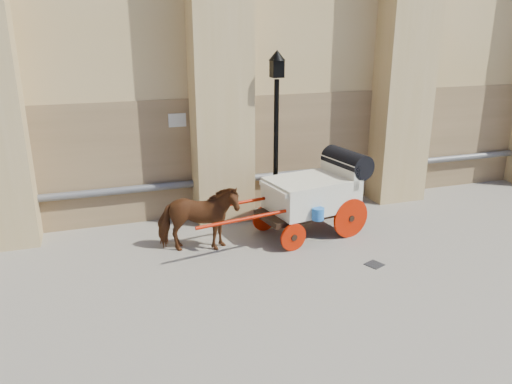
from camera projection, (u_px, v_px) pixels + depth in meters
name	position (u px, v px, depth m)	size (l,w,h in m)	color
ground	(320.00, 275.00, 9.78)	(90.00, 90.00, 0.00)	slate
horse	(198.00, 219.00, 10.62)	(0.80, 1.75, 1.48)	#603016
carriage	(317.00, 191.00, 11.54)	(4.45, 1.87, 1.89)	black
street_lamp	(276.00, 134.00, 11.78)	(0.39, 0.39, 4.14)	black
drain_grate_near	(374.00, 264.00, 10.21)	(0.32, 0.32, 0.01)	black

